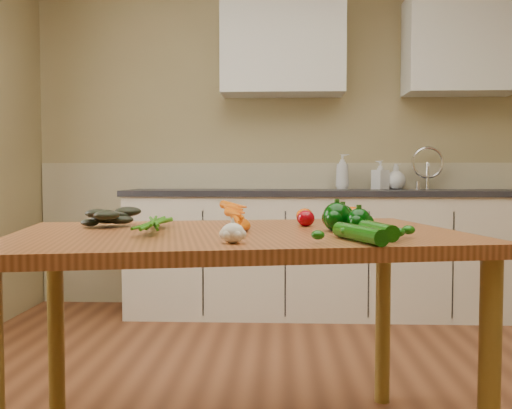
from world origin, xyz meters
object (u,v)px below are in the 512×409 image
object	(u,v)px
zucchini_a	(378,230)
tomato_a	(306,218)
pepper_b	(343,217)
soap_bottle_a	(342,172)
pepper_c	(359,221)
pepper_a	(337,217)
tomato_b	(305,216)
soap_bottle_c	(396,177)
leafy_greens	(109,213)
soap_bottle_b	(380,175)
tomato_c	(352,216)
zucchini_b	(359,234)
garlic_bulb	(233,233)
table	(239,257)
carrot_bunch	(210,220)

from	to	relation	value
zucchini_a	tomato_a	bearing A→B (deg)	116.26
pepper_b	tomato_a	world-z (taller)	pepper_b
soap_bottle_a	pepper_c	bearing A→B (deg)	171.78
pepper_c	pepper_a	bearing A→B (deg)	139.74
tomato_b	zucchini_a	world-z (taller)	tomato_b
soap_bottle_c	leafy_greens	world-z (taller)	soap_bottle_c
tomato_a	soap_bottle_c	bearing A→B (deg)	70.38
soap_bottle_b	soap_bottle_c	world-z (taller)	soap_bottle_b
pepper_a	tomato_c	distance (m)	0.27
leafy_greens	soap_bottle_b	bearing A→B (deg)	57.48
tomato_b	zucchini_b	bearing A→B (deg)	-77.56
garlic_bulb	pepper_c	bearing A→B (deg)	37.29
pepper_a	tomato_b	size ratio (longest dim) A/B	1.46
pepper_c	soap_bottle_b	bearing A→B (deg)	78.52
pepper_a	tomato_a	size ratio (longest dim) A/B	1.47
leafy_greens	tomato_c	bearing A→B (deg)	8.09
pepper_a	pepper_b	size ratio (longest dim) A/B	1.18
pepper_b	tomato_b	size ratio (longest dim) A/B	1.23
garlic_bulb	zucchini_a	bearing A→B (deg)	16.97
pepper_b	pepper_c	xyz separation A→B (m)	(0.03, -0.18, -0.00)
leafy_greens	tomato_c	xyz separation A→B (m)	(0.92, 0.13, -0.02)
zucchini_a	pepper_c	bearing A→B (deg)	101.49
table	tomato_c	distance (m)	0.52
soap_bottle_c	tomato_b	distance (m)	2.18
soap_bottle_c	leafy_greens	distance (m)	2.67
tomato_a	tomato_b	world-z (taller)	same
soap_bottle_c	zucchini_b	distance (m)	2.72
soap_bottle_b	pepper_a	bearing A→B (deg)	41.54
carrot_bunch	pepper_b	distance (m)	0.49
carrot_bunch	tomato_b	xyz separation A→B (m)	(0.34, 0.28, -0.01)
table	carrot_bunch	distance (m)	0.17
soap_bottle_a	zucchini_b	distance (m)	2.64
soap_bottle_a	carrot_bunch	distance (m)	2.41
table	zucchini_b	world-z (taller)	zucchini_b
soap_bottle_b	tomato_a	world-z (taller)	soap_bottle_b
soap_bottle_b	garlic_bulb	world-z (taller)	soap_bottle_b
tomato_b	tomato_c	world-z (taller)	tomato_c
soap_bottle_c	pepper_b	xyz separation A→B (m)	(-0.63, -2.21, -0.14)
soap_bottle_b	soap_bottle_c	bearing A→B (deg)	159.98
tomato_a	zucchini_a	distance (m)	0.46
leafy_greens	pepper_a	bearing A→B (deg)	-8.72
soap_bottle_b	tomato_b	xyz separation A→B (m)	(-0.64, -2.00, -0.16)
soap_bottle_c	pepper_c	size ratio (longest dim) A/B	2.31
table	garlic_bulb	world-z (taller)	garlic_bulb
pepper_a	tomato_c	size ratio (longest dim) A/B	1.26
garlic_bulb	zucchini_a	size ratio (longest dim) A/B	0.34
soap_bottle_c	zucchini_b	xyz separation A→B (m)	(-0.63, -2.64, -0.16)
soap_bottle_c	tomato_c	world-z (taller)	soap_bottle_c
table	tomato_b	world-z (taller)	tomato_b
soap_bottle_c	carrot_bunch	bearing A→B (deg)	156.95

